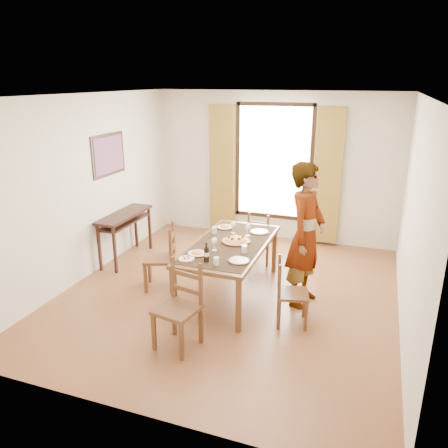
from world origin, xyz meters
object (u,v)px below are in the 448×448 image
(dining_table, at_px, (230,247))
(man, at_px, (306,235))
(console_table, at_px, (125,220))
(pasta_platter, at_px, (236,239))

(dining_table, bearing_deg, man, 6.33)
(console_table, relative_size, dining_table, 0.62)
(console_table, xyz_separation_m, pasta_platter, (2.09, -0.52, 0.12))
(console_table, distance_m, pasta_platter, 2.16)
(man, xyz_separation_m, pasta_platter, (-0.94, -0.05, -0.15))
(dining_table, distance_m, pasta_platter, 0.14)
(dining_table, xyz_separation_m, man, (1.01, 0.11, 0.26))
(dining_table, relative_size, man, 1.01)
(console_table, bearing_deg, dining_table, -16.22)
(dining_table, relative_size, pasta_platter, 4.84)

